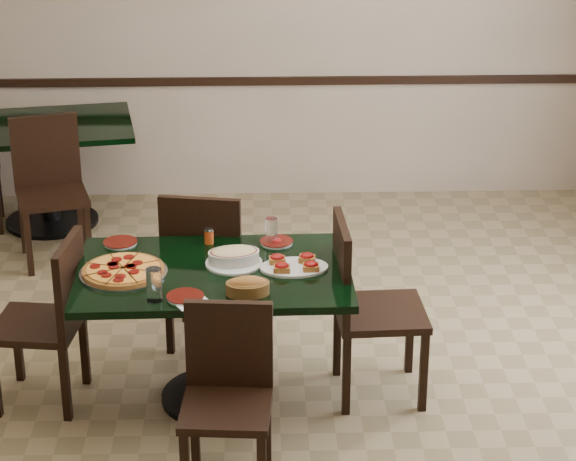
{
  "coord_description": "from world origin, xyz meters",
  "views": [
    {
      "loc": [
        -0.1,
        -5.39,
        3.13
      ],
      "look_at": [
        0.05,
        0.0,
        0.85
      ],
      "focal_mm": 70.0,
      "sensor_mm": 36.0,
      "label": 1
    }
  ],
  "objects_px": {
    "back_table": "(46,154)",
    "chair_right": "(363,299)",
    "lasagna_casserole": "(234,256)",
    "bruschetta_platter": "(294,265)",
    "main_table": "(215,302)",
    "chair_near": "(228,387)",
    "bread_basket": "(248,286)",
    "pepperoni_pizza": "(123,270)",
    "chair_far": "(206,261)",
    "chair_left": "(52,313)",
    "back_chair_near": "(50,181)"
  },
  "relations": [
    {
      "from": "chair_near",
      "to": "pepperoni_pizza",
      "type": "relative_size",
      "value": 1.95
    },
    {
      "from": "chair_near",
      "to": "chair_left",
      "type": "relative_size",
      "value": 0.94
    },
    {
      "from": "chair_near",
      "to": "bruschetta_platter",
      "type": "distance_m",
      "value": 0.82
    },
    {
      "from": "back_table",
      "to": "bruschetta_platter",
      "type": "bearing_deg",
      "value": -65.24
    },
    {
      "from": "back_table",
      "to": "chair_right",
      "type": "height_order",
      "value": "chair_right"
    },
    {
      "from": "chair_near",
      "to": "bread_basket",
      "type": "relative_size",
      "value": 3.92
    },
    {
      "from": "chair_near",
      "to": "chair_right",
      "type": "bearing_deg",
      "value": 51.38
    },
    {
      "from": "chair_far",
      "to": "bruschetta_platter",
      "type": "bearing_deg",
      "value": 139.23
    },
    {
      "from": "chair_left",
      "to": "bruschetta_platter",
      "type": "distance_m",
      "value": 1.26
    },
    {
      "from": "back_chair_near",
      "to": "chair_far",
      "type": "bearing_deg",
      "value": -66.6
    },
    {
      "from": "pepperoni_pizza",
      "to": "main_table",
      "type": "bearing_deg",
      "value": 3.83
    },
    {
      "from": "chair_left",
      "to": "bread_basket",
      "type": "bearing_deg",
      "value": 81.05
    },
    {
      "from": "chair_right",
      "to": "pepperoni_pizza",
      "type": "height_order",
      "value": "chair_right"
    },
    {
      "from": "lasagna_casserole",
      "to": "bruschetta_platter",
      "type": "xyz_separation_m",
      "value": [
        0.3,
        -0.06,
        -0.02
      ]
    },
    {
      "from": "bread_basket",
      "to": "main_table",
      "type": "bearing_deg",
      "value": 118.37
    },
    {
      "from": "main_table",
      "to": "chair_near",
      "type": "xyz_separation_m",
      "value": [
        0.08,
        -0.69,
        -0.09
      ]
    },
    {
      "from": "main_table",
      "to": "chair_right",
      "type": "height_order",
      "value": "chair_right"
    },
    {
      "from": "back_table",
      "to": "lasagna_casserole",
      "type": "bearing_deg",
      "value": -69.72
    },
    {
      "from": "chair_far",
      "to": "bread_basket",
      "type": "height_order",
      "value": "chair_far"
    },
    {
      "from": "main_table",
      "to": "chair_far",
      "type": "bearing_deg",
      "value": 95.87
    },
    {
      "from": "chair_left",
      "to": "back_chair_near",
      "type": "height_order",
      "value": "back_chair_near"
    },
    {
      "from": "back_table",
      "to": "chair_far",
      "type": "distance_m",
      "value": 2.24
    },
    {
      "from": "back_chair_near",
      "to": "chair_right",
      "type": "bearing_deg",
      "value": -60.05
    },
    {
      "from": "main_table",
      "to": "bread_basket",
      "type": "bearing_deg",
      "value": -59.05
    },
    {
      "from": "bread_basket",
      "to": "bruschetta_platter",
      "type": "bearing_deg",
      "value": 46.53
    },
    {
      "from": "main_table",
      "to": "chair_left",
      "type": "xyz_separation_m",
      "value": [
        -0.83,
        0.01,
        -0.06
      ]
    },
    {
      "from": "chair_right",
      "to": "bread_basket",
      "type": "xyz_separation_m",
      "value": [
        -0.59,
        -0.32,
        0.24
      ]
    },
    {
      "from": "chair_right",
      "to": "lasagna_casserole",
      "type": "bearing_deg",
      "value": 85.17
    },
    {
      "from": "chair_near",
      "to": "pepperoni_pizza",
      "type": "xyz_separation_m",
      "value": [
        -0.53,
        0.66,
        0.29
      ]
    },
    {
      "from": "chair_far",
      "to": "chair_left",
      "type": "xyz_separation_m",
      "value": [
        -0.76,
        -0.56,
        -0.03
      ]
    },
    {
      "from": "back_table",
      "to": "bread_basket",
      "type": "relative_size",
      "value": 6.12
    },
    {
      "from": "lasagna_casserole",
      "to": "bread_basket",
      "type": "xyz_separation_m",
      "value": [
        0.07,
        -0.34,
        -0.01
      ]
    },
    {
      "from": "chair_near",
      "to": "bruschetta_platter",
      "type": "xyz_separation_m",
      "value": [
        0.33,
        0.69,
        0.29
      ]
    },
    {
      "from": "chair_far",
      "to": "pepperoni_pizza",
      "type": "bearing_deg",
      "value": 67.48
    },
    {
      "from": "bread_basket",
      "to": "bruschetta_platter",
      "type": "relative_size",
      "value": 0.62
    },
    {
      "from": "main_table",
      "to": "bread_basket",
      "type": "height_order",
      "value": "bread_basket"
    },
    {
      "from": "main_table",
      "to": "pepperoni_pizza",
      "type": "relative_size",
      "value": 3.15
    },
    {
      "from": "chair_far",
      "to": "main_table",
      "type": "bearing_deg",
      "value": 106.53
    },
    {
      "from": "chair_near",
      "to": "chair_left",
      "type": "xyz_separation_m",
      "value": [
        -0.91,
        0.7,
        0.03
      ]
    },
    {
      "from": "back_table",
      "to": "bread_basket",
      "type": "height_order",
      "value": "bread_basket"
    },
    {
      "from": "main_table",
      "to": "chair_near",
      "type": "distance_m",
      "value": 0.7
    },
    {
      "from": "back_table",
      "to": "main_table",
      "type": "bearing_deg",
      "value": -72.19
    },
    {
      "from": "chair_near",
      "to": "pepperoni_pizza",
      "type": "distance_m",
      "value": 0.89
    },
    {
      "from": "chair_left",
      "to": "lasagna_casserole",
      "type": "xyz_separation_m",
      "value": [
        0.93,
        0.05,
        0.28
      ]
    },
    {
      "from": "bread_basket",
      "to": "bruschetta_platter",
      "type": "distance_m",
      "value": 0.36
    },
    {
      "from": "back_chair_near",
      "to": "bruschetta_platter",
      "type": "distance_m",
      "value": 2.46
    },
    {
      "from": "bruschetta_platter",
      "to": "chair_right",
      "type": "bearing_deg",
      "value": 3.87
    },
    {
      "from": "pepperoni_pizza",
      "to": "bread_basket",
      "type": "distance_m",
      "value": 0.67
    },
    {
      "from": "chair_right",
      "to": "pepperoni_pizza",
      "type": "xyz_separation_m",
      "value": [
        -1.21,
        -0.07,
        0.21
      ]
    },
    {
      "from": "main_table",
      "to": "chair_far",
      "type": "height_order",
      "value": "chair_far"
    }
  ]
}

